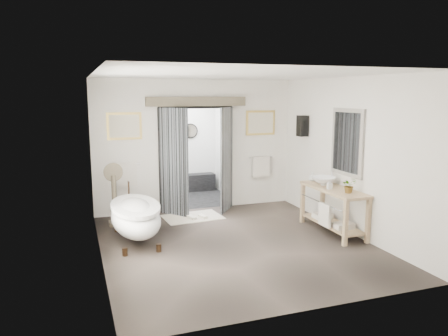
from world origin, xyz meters
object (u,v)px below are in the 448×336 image
Objects in this scene: vanity at (332,206)px; basin at (324,181)px; clawfoot_tub at (136,217)px; rug at (193,217)px.

vanity is 3.38× the size of basin.
clawfoot_tub reaches higher than rug.
basin is at bearing -6.50° from clawfoot_tub.
rug is 2.54× the size of basin.
clawfoot_tub is 1.17× the size of vanity.
basin is (-0.02, 0.31, 0.43)m from vanity.
basin is at bearing 93.17° from vanity.
rug is 2.83m from basin.
clawfoot_tub is 1.56× the size of rug.
basin is at bearing -34.56° from rug.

